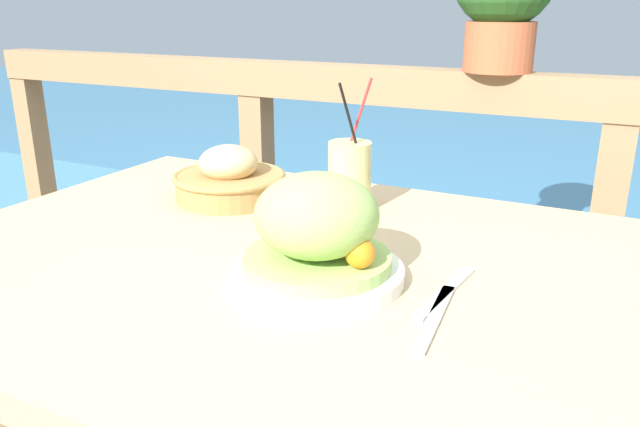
{
  "coord_description": "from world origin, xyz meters",
  "views": [
    {
      "loc": [
        0.47,
        -0.76,
        1.11
      ],
      "look_at": [
        0.07,
        0.05,
        0.81
      ],
      "focal_mm": 35.0,
      "sensor_mm": 36.0,
      "label": 1
    }
  ],
  "objects": [
    {
      "name": "patio_table",
      "position": [
        0.0,
        0.0,
        0.65
      ],
      "size": [
        1.11,
        0.86,
        0.75
      ],
      "color": "tan",
      "rests_on": "ground_plane"
    },
    {
      "name": "railing_fence",
      "position": [
        0.0,
        0.7,
        0.7
      ],
      "size": [
        2.8,
        0.08,
        0.96
      ],
      "color": "#937551",
      "rests_on": "ground_plane"
    },
    {
      "name": "sea_backdrop",
      "position": [
        0.0,
        3.2,
        0.21
      ],
      "size": [
        12.0,
        4.0,
        0.42
      ],
      "color": "teal",
      "rests_on": "ground_plane"
    },
    {
      "name": "salad_plate",
      "position": [
        0.11,
        -0.05,
        0.81
      ],
      "size": [
        0.24,
        0.24,
        0.15
      ],
      "color": "white",
      "rests_on": "patio_table"
    },
    {
      "name": "drink_glass",
      "position": [
        0.03,
        0.25,
        0.81
      ],
      "size": [
        0.08,
        0.08,
        0.24
      ],
      "color": "#DBCC7F",
      "rests_on": "patio_table"
    },
    {
      "name": "bread_basket",
      "position": [
        -0.21,
        0.2,
        0.79
      ],
      "size": [
        0.22,
        0.22,
        0.11
      ],
      "color": "#AD7F47",
      "rests_on": "patio_table"
    },
    {
      "name": "fork",
      "position": [
        0.29,
        -0.02,
        0.75
      ],
      "size": [
        0.04,
        0.18,
        0.0
      ],
      "color": "silver",
      "rests_on": "patio_table"
    },
    {
      "name": "knife",
      "position": [
        0.29,
        -0.09,
        0.75
      ],
      "size": [
        0.03,
        0.18,
        0.0
      ],
      "color": "silver",
      "rests_on": "patio_table"
    }
  ]
}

